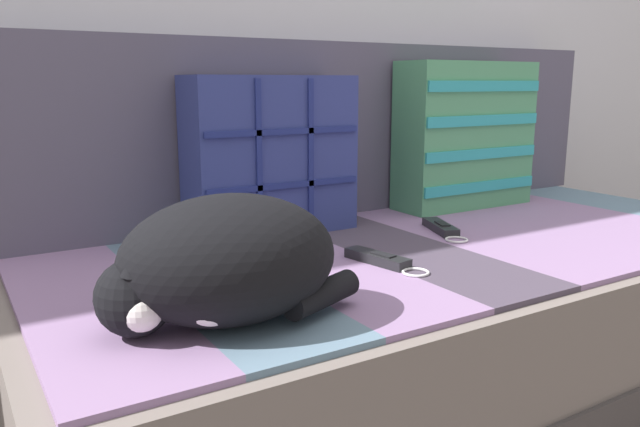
{
  "coord_description": "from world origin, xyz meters",
  "views": [
    {
      "loc": [
        -0.88,
        -0.88,
        0.7
      ],
      "look_at": [
        -0.31,
        0.05,
        0.47
      ],
      "focal_mm": 35.0,
      "sensor_mm": 36.0,
      "label": 1
    }
  ],
  "objects_px": {
    "couch": "(421,318)",
    "throw_pillow_striped": "(465,135)",
    "game_remote_far": "(442,228)",
    "game_remote_near": "(380,259)",
    "sleeping_cat": "(222,264)",
    "throw_pillow_quilted": "(271,156)"
  },
  "relations": [
    {
      "from": "sleeping_cat",
      "to": "game_remote_near",
      "type": "bearing_deg",
      "value": 17.95
    },
    {
      "from": "throw_pillow_striped",
      "to": "game_remote_far",
      "type": "distance_m",
      "value": 0.37
    },
    {
      "from": "throw_pillow_quilted",
      "to": "sleeping_cat",
      "type": "relative_size",
      "value": 1.0
    },
    {
      "from": "couch",
      "to": "sleeping_cat",
      "type": "distance_m",
      "value": 0.67
    },
    {
      "from": "couch",
      "to": "throw_pillow_quilted",
      "type": "distance_m",
      "value": 0.49
    },
    {
      "from": "couch",
      "to": "throw_pillow_striped",
      "type": "xyz_separation_m",
      "value": [
        0.32,
        0.21,
        0.38
      ]
    },
    {
      "from": "throw_pillow_striped",
      "to": "sleeping_cat",
      "type": "height_order",
      "value": "throw_pillow_striped"
    },
    {
      "from": "sleeping_cat",
      "to": "game_remote_near",
      "type": "xyz_separation_m",
      "value": [
        0.36,
        0.12,
        -0.08
      ]
    },
    {
      "from": "sleeping_cat",
      "to": "throw_pillow_striped",
      "type": "bearing_deg",
      "value": 26.65
    },
    {
      "from": "throw_pillow_quilted",
      "to": "game_remote_near",
      "type": "relative_size",
      "value": 1.97
    },
    {
      "from": "game_remote_far",
      "to": "sleeping_cat",
      "type": "bearing_deg",
      "value": -158.69
    },
    {
      "from": "couch",
      "to": "throw_pillow_striped",
      "type": "relative_size",
      "value": 4.39
    },
    {
      "from": "game_remote_near",
      "to": "throw_pillow_striped",
      "type": "bearing_deg",
      "value": 31.99
    },
    {
      "from": "game_remote_near",
      "to": "couch",
      "type": "bearing_deg",
      "value": 29.38
    },
    {
      "from": "throw_pillow_striped",
      "to": "sleeping_cat",
      "type": "bearing_deg",
      "value": -153.35
    },
    {
      "from": "throw_pillow_striped",
      "to": "game_remote_near",
      "type": "bearing_deg",
      "value": -148.01
    },
    {
      "from": "couch",
      "to": "game_remote_near",
      "type": "height_order",
      "value": "game_remote_near"
    },
    {
      "from": "game_remote_near",
      "to": "throw_pillow_quilted",
      "type": "bearing_deg",
      "value": 99.6
    },
    {
      "from": "couch",
      "to": "throw_pillow_striped",
      "type": "bearing_deg",
      "value": 33.61
    },
    {
      "from": "couch",
      "to": "sleeping_cat",
      "type": "bearing_deg",
      "value": -157.67
    },
    {
      "from": "game_remote_far",
      "to": "throw_pillow_striped",
      "type": "bearing_deg",
      "value": 37.9
    },
    {
      "from": "couch",
      "to": "game_remote_near",
      "type": "bearing_deg",
      "value": -150.62
    }
  ]
}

